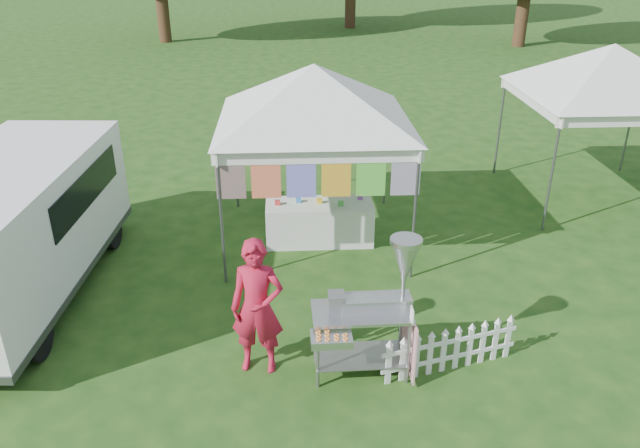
{
  "coord_description": "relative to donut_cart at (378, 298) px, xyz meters",
  "views": [
    {
      "loc": [
        -0.43,
        -6.19,
        4.92
      ],
      "look_at": [
        0.0,
        1.75,
        1.1
      ],
      "focal_mm": 35.0,
      "sensor_mm": 36.0,
      "label": 1
    }
  ],
  "objects": [
    {
      "name": "vendor",
      "position": [
        -1.4,
        0.17,
        -0.18
      ],
      "size": [
        0.68,
        0.49,
        1.73
      ],
      "primitive_type": "imported",
      "rotation": [
        0.0,
        0.0,
        -0.13
      ],
      "color": "#B61632",
      "rests_on": "ground"
    },
    {
      "name": "picket_fence",
      "position": [
        0.9,
        -0.02,
        -0.76
      ],
      "size": [
        1.74,
        0.5,
        0.56
      ],
      "rotation": [
        0.0,
        0.0,
        0.27
      ],
      "color": "white",
      "rests_on": "ground"
    },
    {
      "name": "cargo_van",
      "position": [
        -4.91,
        2.17,
        0.01
      ],
      "size": [
        2.17,
        4.82,
        1.96
      ],
      "rotation": [
        0.0,
        0.0,
        -0.06
      ],
      "color": "white",
      "rests_on": "ground"
    },
    {
      "name": "display_table",
      "position": [
        -0.5,
        3.52,
        -0.69
      ],
      "size": [
        1.8,
        0.7,
        0.71
      ],
      "primitive_type": "cube",
      "color": "white",
      "rests_on": "ground"
    },
    {
      "name": "donut_cart",
      "position": [
        0.0,
        0.0,
        0.0
      ],
      "size": [
        1.28,
        0.89,
        1.78
      ],
      "rotation": [
        0.0,
        0.0,
        0.02
      ],
      "color": "gray",
      "rests_on": "ground"
    },
    {
      "name": "ground",
      "position": [
        -0.57,
        0.15,
        -1.05
      ],
      "size": [
        120.0,
        120.0,
        0.0
      ],
      "primitive_type": "plane",
      "color": "#1B4313",
      "rests_on": "ground"
    },
    {
      "name": "canopy_right",
      "position": [
        4.93,
        5.15,
        1.94
      ],
      "size": [
        4.24,
        4.24,
        3.45
      ],
      "color": "#59595E",
      "rests_on": "ground"
    },
    {
      "name": "canopy_main",
      "position": [
        -0.57,
        3.64,
        1.94
      ],
      "size": [
        4.24,
        4.24,
        3.45
      ],
      "color": "#59595E",
      "rests_on": "ground"
    }
  ]
}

